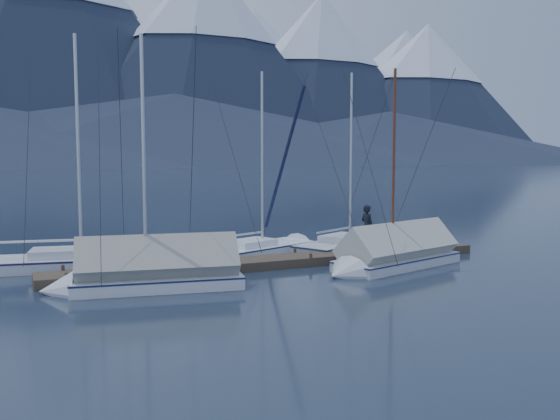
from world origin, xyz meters
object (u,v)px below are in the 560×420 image
(sailboat_open_left, at_px, (96,263))
(sailboat_covered_near, at_px, (390,257))
(sailboat_open_right, at_px, (355,244))
(person, at_px, (367,227))
(sailboat_covered_far, at_px, (142,276))
(sailboat_open_mid, at_px, (270,249))

(sailboat_open_left, bearing_deg, sailboat_covered_near, -25.40)
(sailboat_open_right, bearing_deg, person, -109.99)
(sailboat_open_right, relative_size, sailboat_covered_near, 1.05)
(sailboat_open_left, relative_size, sailboat_covered_near, 1.15)
(sailboat_covered_far, xyz_separation_m, person, (10.13, 2.36, 0.84))
(sailboat_open_right, xyz_separation_m, sailboat_covered_near, (-1.55, -4.97, 0.26))
(sailboat_covered_far, bearing_deg, sailboat_open_left, 100.69)
(person, bearing_deg, sailboat_open_right, -30.86)
(person, bearing_deg, sailboat_covered_far, 92.23)
(sailboat_open_mid, relative_size, person, 4.63)
(sailboat_covered_near, bearing_deg, sailboat_open_right, 72.70)
(sailboat_open_mid, distance_m, person, 4.45)
(sailboat_covered_far, bearing_deg, person, 13.09)
(sailboat_open_right, distance_m, sailboat_covered_near, 5.21)
(person, bearing_deg, sailboat_covered_near, 154.17)
(sailboat_open_mid, bearing_deg, sailboat_open_right, -3.71)
(person, bearing_deg, sailboat_open_mid, 42.73)
(sailboat_open_mid, bearing_deg, person, -36.40)
(sailboat_open_left, distance_m, sailboat_open_right, 11.82)
(sailboat_open_right, distance_m, sailboat_covered_far, 11.90)
(sailboat_covered_near, height_order, person, sailboat_covered_near)
(sailboat_open_mid, relative_size, sailboat_covered_far, 0.97)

